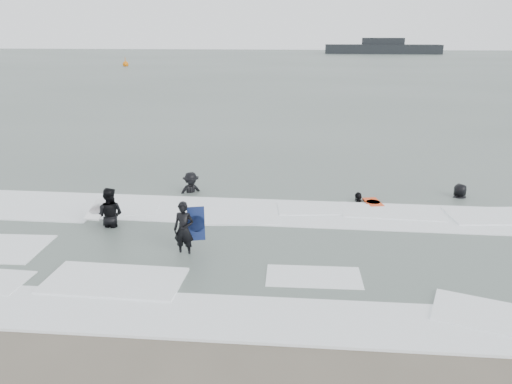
# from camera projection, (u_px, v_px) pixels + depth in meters

# --- Properties ---
(ground) EXTENTS (320.00, 320.00, 0.00)m
(ground) POSITION_uv_depth(u_px,v_px,m) (233.00, 304.00, 11.42)
(ground) COLOR brown
(ground) RESTS_ON ground
(sea) EXTENTS (320.00, 320.00, 0.00)m
(sea) POSITION_uv_depth(u_px,v_px,m) (302.00, 66.00, 87.07)
(sea) COLOR #47544C
(sea) RESTS_ON ground
(surfer_centre) EXTENTS (0.62, 0.45, 1.59)m
(surfer_centre) POSITION_uv_depth(u_px,v_px,m) (185.00, 255.00, 13.91)
(surfer_centre) COLOR black
(surfer_centre) RESTS_ON ground
(surfer_wading) EXTENTS (0.90, 0.70, 1.86)m
(surfer_wading) POSITION_uv_depth(u_px,v_px,m) (111.00, 227.00, 15.94)
(surfer_wading) COLOR black
(surfer_wading) RESTS_ON ground
(surfer_breaker) EXTENTS (1.28, 1.13, 1.72)m
(surfer_breaker) POSITION_uv_depth(u_px,v_px,m) (191.00, 194.00, 19.12)
(surfer_breaker) COLOR black
(surfer_breaker) RESTS_ON ground
(surfer_right_near) EXTENTS (0.76, 0.98, 1.54)m
(surfer_right_near) POSITION_uv_depth(u_px,v_px,m) (358.00, 202.00, 18.20)
(surfer_right_near) COLOR black
(surfer_right_near) RESTS_ON ground
(surfer_right_far) EXTENTS (0.97, 0.78, 1.72)m
(surfer_right_far) POSITION_uv_depth(u_px,v_px,m) (459.00, 199.00, 18.61)
(surfer_right_far) COLOR black
(surfer_right_far) RESTS_ON ground
(surf_foam) EXTENTS (30.03, 9.06, 0.09)m
(surf_foam) POSITION_uv_depth(u_px,v_px,m) (251.00, 239.00, 14.90)
(surf_foam) COLOR white
(surf_foam) RESTS_ON ground
(bodyboards) EXTENTS (9.61, 5.21, 1.25)m
(bodyboards) POSITION_uv_depth(u_px,v_px,m) (230.00, 211.00, 15.89)
(bodyboards) COLOR #0E1A44
(bodyboards) RESTS_ON ground
(buoy) EXTENTS (1.00, 1.00, 1.65)m
(buoy) POSITION_uv_depth(u_px,v_px,m) (126.00, 64.00, 87.20)
(buoy) COLOR #D06109
(buoy) RESTS_ON ground
(vessel_horizon) EXTENTS (30.47, 5.44, 4.14)m
(vessel_horizon) POSITION_uv_depth(u_px,v_px,m) (383.00, 48.00, 134.04)
(vessel_horizon) COLOR black
(vessel_horizon) RESTS_ON ground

